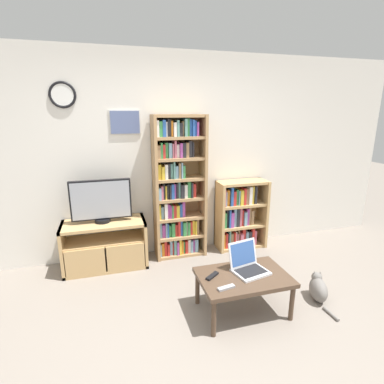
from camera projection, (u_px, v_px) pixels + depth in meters
The scene contains 11 objects.
ground_plane at pixel (220, 357), 2.37m from camera, with size 18.00×18.00×0.00m, color gray.
wall_back at pixel (166, 157), 3.88m from camera, with size 6.68×0.09×2.60m.
tv_stand at pixel (105, 245), 3.66m from camera, with size 0.99×0.44×0.59m.
television at pixel (101, 201), 3.53m from camera, with size 0.70×0.18×0.52m.
bookshelf_tall at pixel (177, 189), 3.85m from camera, with size 0.66×0.30×1.84m.
bookshelf_short at pixel (239, 215), 4.19m from camera, with size 0.69×0.31×0.96m.
coffee_table at pixel (243, 279), 2.82m from camera, with size 0.85×0.56×0.39m.
laptop at pixel (247, 264), 2.88m from camera, with size 0.37×0.36×0.27m.
remote_near_laptop at pixel (212, 276), 2.78m from camera, with size 0.15×0.13×0.02m.
remote_far_from_laptop at pixel (226, 288), 2.60m from camera, with size 0.17×0.07×0.02m.
cat at pixel (318, 288), 3.07m from camera, with size 0.26×0.52×0.27m.
Camera 1 is at (-0.75, -1.80, 1.88)m, focal length 28.00 mm.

